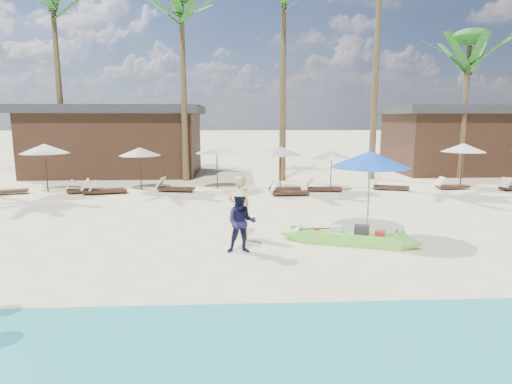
{
  "coord_description": "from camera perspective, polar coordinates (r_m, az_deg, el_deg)",
  "views": [
    {
      "loc": [
        -0.52,
        -10.18,
        3.5
      ],
      "look_at": [
        0.07,
        2.0,
        1.4
      ],
      "focal_mm": 30.0,
      "sensor_mm": 36.0,
      "label": 1
    }
  ],
  "objects": [
    {
      "name": "ground",
      "position": [
        10.78,
        0.14,
        -9.2
      ],
      "size": [
        240.0,
        240.0,
        0.0
      ],
      "primitive_type": "plane",
      "color": "beige",
      "rests_on": "ground"
    },
    {
      "name": "wet_sand_strip",
      "position": [
        6.28,
        2.67,
        -24.14
      ],
      "size": [
        240.0,
        4.5,
        0.01
      ],
      "primitive_type": "cube",
      "color": "tan",
      "rests_on": "ground"
    },
    {
      "name": "green_canoe",
      "position": [
        12.38,
        12.23,
        -5.98
      ],
      "size": [
        4.33,
        1.76,
        0.57
      ],
      "rotation": [
        0.0,
        0.0,
        -0.34
      ],
      "color": "#6DD440",
      "rests_on": "ground"
    },
    {
      "name": "tourist",
      "position": [
        12.65,
        -2.29,
        -1.98
      ],
      "size": [
        0.78,
        0.63,
        1.86
      ],
      "primitive_type": "imported",
      "rotation": [
        0.0,
        0.0,
        3.45
      ],
      "color": "tan",
      "rests_on": "ground"
    },
    {
      "name": "vendor_green",
      "position": [
        11.24,
        -1.96,
        -4.11
      ],
      "size": [
        0.8,
        0.63,
        1.62
      ],
      "primitive_type": "imported",
      "rotation": [
        0.0,
        0.0,
        -0.02
      ],
      "color": "#16163D",
      "rests_on": "ground"
    },
    {
      "name": "blue_umbrella",
      "position": [
        13.09,
        14.98,
        4.24
      ],
      "size": [
        2.38,
        2.38,
        2.57
      ],
      "color": "#99999E",
      "rests_on": "ground"
    },
    {
      "name": "resort_parasol_3",
      "position": [
        22.63,
        -26.37,
        5.2
      ],
      "size": [
        2.26,
        2.26,
        2.33
      ],
      "color": "#3A2318",
      "rests_on": "ground"
    },
    {
      "name": "lounger_3_left",
      "position": [
        23.13,
        -30.57,
        0.2
      ],
      "size": [
        1.9,
        1.09,
        0.62
      ],
      "rotation": [
        0.0,
        0.0,
        0.32
      ],
      "color": "#3A2318",
      "rests_on": "ground"
    },
    {
      "name": "lounger_3_right",
      "position": [
        21.88,
        -22.09,
        0.35
      ],
      "size": [
        1.82,
        0.96,
        0.59
      ],
      "rotation": [
        0.0,
        0.0,
        0.26
      ],
      "color": "#3A2318",
      "rests_on": "ground"
    },
    {
      "name": "resort_parasol_4",
      "position": [
        21.9,
        -15.25,
        5.23
      ],
      "size": [
        2.05,
        2.05,
        2.11
      ],
      "color": "#3A2318",
      "rests_on": "ground"
    },
    {
      "name": "lounger_4_left",
      "position": [
        21.39,
        -20.03,
        0.34
      ],
      "size": [
        2.02,
        1.18,
        0.66
      ],
      "rotation": [
        0.0,
        0.0,
        0.33
      ],
      "color": "#3A2318",
      "rests_on": "ground"
    },
    {
      "name": "lounger_4_right",
      "position": [
        21.27,
        -19.34,
        0.25
      ],
      "size": [
        1.77,
        0.92,
        0.58
      ],
      "rotation": [
        0.0,
        0.0,
        0.25
      ],
      "color": "#3A2318",
      "rests_on": "ground"
    },
    {
      "name": "resort_parasol_5",
      "position": [
        21.5,
        -5.25,
        5.73
      ],
      "size": [
        2.16,
        2.16,
        2.23
      ],
      "color": "#3A2318",
      "rests_on": "ground"
    },
    {
      "name": "lounger_5_left",
      "position": [
        21.08,
        -10.95,
        0.58
      ],
      "size": [
        1.89,
        0.89,
        0.62
      ],
      "rotation": [
        0.0,
        0.0,
        -0.19
      ],
      "color": "#3A2318",
      "rests_on": "ground"
    },
    {
      "name": "resort_parasol_6",
      "position": [
        21.23,
        3.28,
        5.51
      ],
      "size": [
        2.08,
        2.08,
        2.15
      ],
      "color": "#3A2318",
      "rests_on": "ground"
    },
    {
      "name": "lounger_6_left",
      "position": [
        20.82,
        3.52,
        0.57
      ],
      "size": [
        1.63,
        0.53,
        0.55
      ],
      "rotation": [
        0.0,
        0.0,
        -0.02
      ],
      "color": "#3A2318",
      "rests_on": "ground"
    },
    {
      "name": "lounger_6_right",
      "position": [
        19.69,
        4.23,
        0.08
      ],
      "size": [
        1.79,
        0.61,
        0.6
      ],
      "rotation": [
        0.0,
        0.0,
        0.04
      ],
      "color": "#3A2318",
      "rests_on": "ground"
    },
    {
      "name": "resort_parasol_7",
      "position": [
        20.98,
        10.05,
        4.94
      ],
      "size": [
        1.93,
        1.93,
        1.99
      ],
      "color": "#3A2318",
      "rests_on": "ground"
    },
    {
      "name": "lounger_7_left",
      "position": [
        20.99,
        8.76,
        0.58
      ],
      "size": [
        1.78,
        0.72,
        0.59
      ],
      "rotation": [
        0.0,
        0.0,
        -0.11
      ],
      "color": "#3A2318",
      "rests_on": "ground"
    },
    {
      "name": "lounger_7_right",
      "position": [
        22.24,
        17.24,
        0.78
      ],
      "size": [
        1.85,
        1.06,
        0.6
      ],
      "rotation": [
        0.0,
        0.0,
        -0.31
      ],
      "color": "#3A2318",
      "rests_on": "ground"
    },
    {
      "name": "resort_parasol_8",
      "position": [
        24.35,
        25.92,
        5.34
      ],
      "size": [
        2.2,
        2.2,
        2.26
      ],
      "color": "#3A2318",
      "rests_on": "ground"
    },
    {
      "name": "lounger_8_left",
      "position": [
        23.54,
        24.51,
        0.78
      ],
      "size": [
        1.7,
        0.63,
        0.57
      ],
      "rotation": [
        0.0,
        0.0,
        0.07
      ],
      "color": "#3A2318",
      "rests_on": "ground"
    },
    {
      "name": "palm_2",
      "position": [
        27.73,
        -25.41,
        20.68
      ],
      "size": [
        2.08,
        2.08,
        11.33
      ],
      "color": "brown",
      "rests_on": "ground"
    },
    {
      "name": "palm_3",
      "position": [
        25.14,
        -9.86,
        21.27
      ],
      "size": [
        2.08,
        2.08,
        10.52
      ],
      "color": "brown",
      "rests_on": "ground"
    },
    {
      "name": "palm_4",
      "position": [
        25.06,
        3.73,
        23.47
      ],
      "size": [
        2.08,
        2.08,
        11.7
      ],
      "color": "brown",
      "rests_on": "ground"
    },
    {
      "name": "palm_6",
      "position": [
        28.31,
        26.52,
        15.97
      ],
      "size": [
        2.08,
        2.08,
        8.51
      ],
      "color": "brown",
      "rests_on": "ground"
    },
    {
      "name": "pavilion_west",
      "position": [
        28.71,
        -17.99,
        6.67
      ],
      "size": [
        10.8,
        6.6,
        4.3
      ],
      "color": "#3A2318",
      "rests_on": "ground"
    },
    {
      "name": "pavilion_east",
      "position": [
        31.29,
        25.06,
        6.46
      ],
      "size": [
        8.8,
        6.6,
        4.3
      ],
      "color": "#3A2318",
      "rests_on": "ground"
    }
  ]
}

